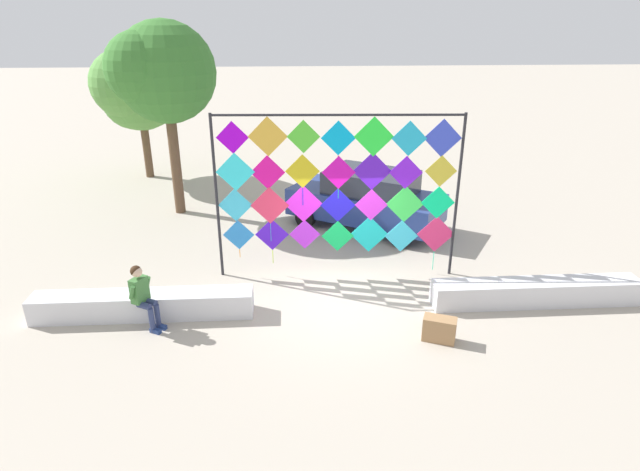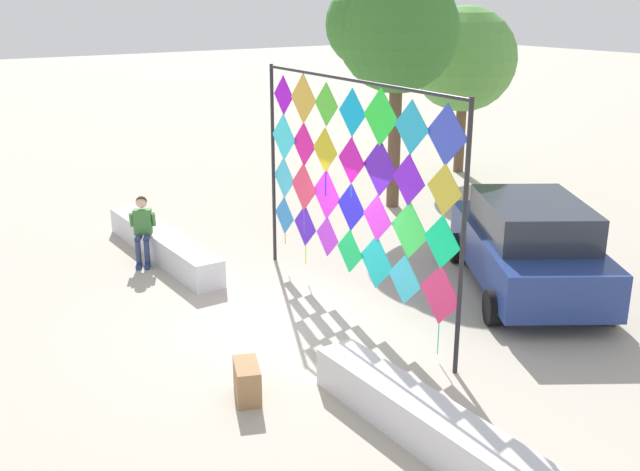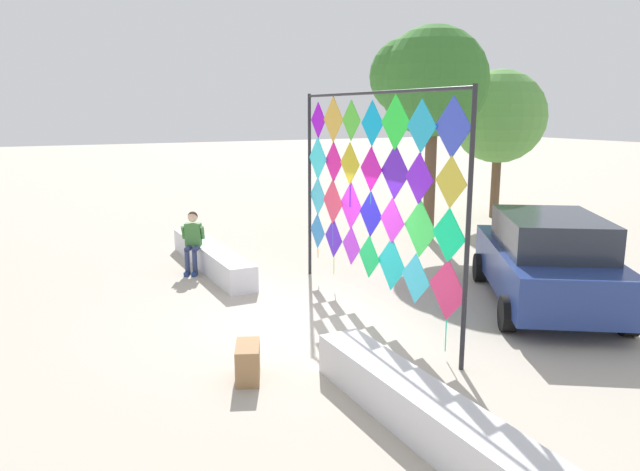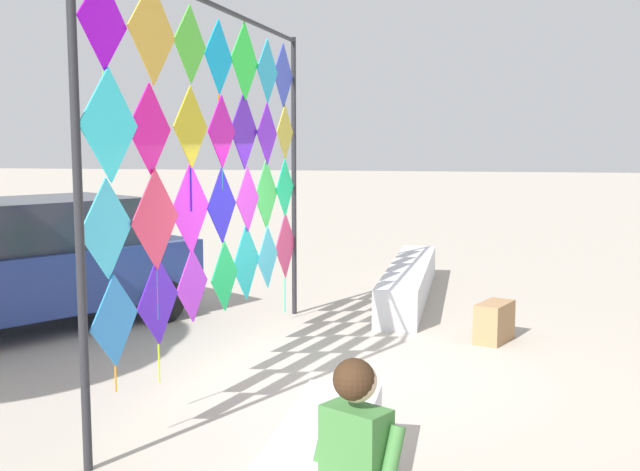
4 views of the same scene
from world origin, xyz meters
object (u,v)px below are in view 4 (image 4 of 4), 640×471
kite_display_rack (221,157)px  cardboard_box_small (494,322)px  parked_car (26,264)px  seated_vendor (365,461)px

kite_display_rack → cardboard_box_small: kite_display_rack is taller
cardboard_box_small → kite_display_rack: bearing=120.2°
parked_car → kite_display_rack: bearing=-110.7°
kite_display_rack → parked_car: bearing=69.3°
seated_vendor → cardboard_box_small: (5.89, -0.83, -0.56)m
kite_display_rack → seated_vendor: kite_display_rack is taller
parked_car → cardboard_box_small: (0.55, -6.16, -0.64)m
seated_vendor → parked_car: parked_car is taller
parked_car → cardboard_box_small: parked_car is taller
seated_vendor → parked_car: size_ratio=0.29×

